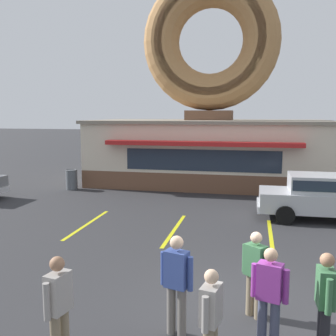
{
  "coord_description": "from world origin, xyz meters",
  "views": [
    {
      "loc": [
        -0.06,
        -6.96,
        3.7
      ],
      "look_at": [
        -2.69,
        5.0,
        2.0
      ],
      "focal_mm": 42.0,
      "sensor_mm": 36.0,
      "label": 1
    }
  ],
  "objects": [
    {
      "name": "pedestrian_leather_jacket_man",
      "position": [
        -0.59,
        -1.76,
        0.86
      ],
      "size": [
        0.31,
        0.59,
        1.56
      ],
      "color": "#7F7056",
      "rests_on": "ground"
    },
    {
      "name": "parking_stripe_far_left",
      "position": [
        -5.48,
        5.0,
        0.0
      ],
      "size": [
        0.12,
        3.6,
        0.01
      ],
      "primitive_type": "cube",
      "color": "yellow",
      "rests_on": "ground"
    },
    {
      "name": "parking_stripe_mid_left",
      "position": [
        0.52,
        5.0,
        0.0
      ],
      "size": [
        0.12,
        3.6,
        0.01
      ],
      "primitive_type": "cube",
      "color": "yellow",
      "rests_on": "ground"
    },
    {
      "name": "parking_stripe_left",
      "position": [
        -2.48,
        5.0,
        0.0
      ],
      "size": [
        0.12,
        3.6,
        0.01
      ],
      "primitive_type": "cube",
      "color": "yellow",
      "rests_on": "ground"
    },
    {
      "name": "pedestrian_crossing_woman",
      "position": [
        0.24,
        -0.93,
        0.91
      ],
      "size": [
        0.57,
        0.34,
        1.64
      ],
      "color": "#474C66",
      "rests_on": "ground"
    },
    {
      "name": "trash_bin",
      "position": [
        -8.77,
        10.57,
        0.5
      ],
      "size": [
        0.57,
        0.57,
        0.97
      ],
      "color": "#51565B",
      "rests_on": "ground"
    },
    {
      "name": "pedestrian_hooded_kid",
      "position": [
        1.06,
        -0.96,
        0.91
      ],
      "size": [
        0.25,
        0.6,
        1.64
      ],
      "color": "#232328",
      "rests_on": "ground"
    },
    {
      "name": "donut_shop_building",
      "position": [
        -2.42,
        13.94,
        3.74
      ],
      "size": [
        12.3,
        6.75,
        10.96
      ],
      "color": "brown",
      "rests_on": "ground"
    },
    {
      "name": "pedestrian_clipboard_woman",
      "position": [
        -1.25,
        -0.9,
        0.96
      ],
      "size": [
        0.58,
        0.34,
        1.73
      ],
      "color": "slate",
      "rests_on": "ground"
    },
    {
      "name": "pedestrian_blue_sweater_man",
      "position": [
        -2.8,
        -2.01,
        0.92
      ],
      "size": [
        0.31,
        0.59,
        1.66
      ],
      "color": "#7F7056",
      "rests_on": "ground"
    },
    {
      "name": "pedestrian_beanie_man",
      "position": [
        0.02,
        -0.01,
        0.89
      ],
      "size": [
        0.48,
        0.43,
        1.61
      ],
      "color": "#7F7056",
      "rests_on": "ground"
    },
    {
      "name": "ground_plane",
      "position": [
        0.0,
        0.0,
        0.0
      ],
      "size": [
        160.0,
        160.0,
        0.0
      ],
      "primitive_type": "plane",
      "color": "#2D2D30"
    },
    {
      "name": "car_silver",
      "position": [
        2.33,
        7.29,
        0.87
      ],
      "size": [
        4.57,
        2.01,
        1.6
      ],
      "color": "#B2B5BA",
      "rests_on": "ground"
    }
  ]
}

